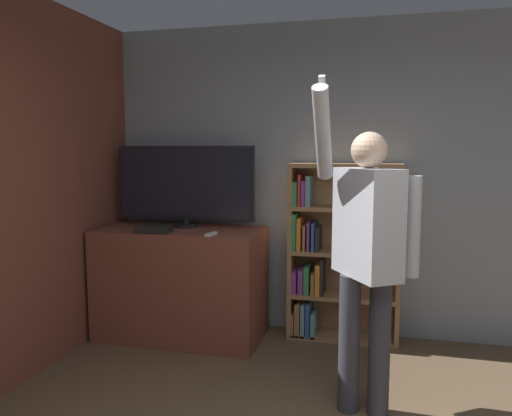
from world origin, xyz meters
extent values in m
cube|color=gray|center=(0.00, 2.82, 1.35)|extent=(6.67, 0.06, 2.70)
cube|color=brown|center=(-2.36, 1.39, 1.35)|extent=(0.06, 4.39, 2.70)
cube|color=brown|center=(-1.60, 2.35, 0.47)|extent=(1.39, 0.69, 0.94)
cylinder|color=black|center=(-1.60, 2.48, 0.96)|extent=(0.22, 0.22, 0.03)
cylinder|color=black|center=(-1.60, 2.48, 1.00)|extent=(0.06, 0.06, 0.05)
cube|color=black|center=(-1.60, 2.48, 1.33)|extent=(1.24, 0.04, 0.64)
cube|color=black|center=(-1.60, 2.45, 1.33)|extent=(1.20, 0.01, 0.60)
cube|color=black|center=(-1.74, 2.12, 0.97)|extent=(0.27, 0.16, 0.06)
cube|color=white|center=(-1.24, 2.10, 0.95)|extent=(0.06, 0.14, 0.02)
cube|color=#997047|center=(-0.69, 2.63, 0.75)|extent=(0.04, 0.28, 1.50)
cube|color=#997047|center=(0.20, 2.63, 0.75)|extent=(0.04, 0.28, 1.50)
cube|color=#997047|center=(-0.25, 2.76, 0.75)|extent=(0.92, 0.01, 1.50)
cube|color=#997047|center=(-0.25, 2.63, 0.02)|extent=(0.85, 0.28, 0.04)
cube|color=#997047|center=(-0.25, 2.63, 0.37)|extent=(0.85, 0.28, 0.04)
cube|color=#997047|center=(-0.25, 2.63, 0.75)|extent=(0.85, 0.28, 0.04)
cube|color=#997047|center=(-0.25, 2.63, 1.12)|extent=(0.85, 0.28, 0.04)
cube|color=#997047|center=(-0.25, 2.63, 1.48)|extent=(0.85, 0.28, 0.04)
cube|color=#99663D|center=(-0.66, 2.61, 0.12)|extent=(0.02, 0.25, 0.19)
cube|color=#99663D|center=(-0.62, 2.60, 0.16)|extent=(0.04, 0.23, 0.29)
cube|color=#5B8E99|center=(-0.57, 2.58, 0.16)|extent=(0.04, 0.20, 0.28)
cube|color=#2D569E|center=(-0.53, 2.62, 0.17)|extent=(0.04, 0.26, 0.30)
cube|color=#5B8E99|center=(-0.49, 2.59, 0.12)|extent=(0.04, 0.20, 0.21)
cube|color=#7A3889|center=(-0.65, 2.61, 0.49)|extent=(0.04, 0.24, 0.19)
cube|color=#7A3889|center=(-0.60, 2.61, 0.50)|extent=(0.04, 0.26, 0.21)
cube|color=#338447|center=(-0.55, 2.60, 0.51)|extent=(0.04, 0.24, 0.24)
cube|color=#99663D|center=(-0.49, 2.60, 0.49)|extent=(0.03, 0.22, 0.19)
cube|color=orange|center=(-0.45, 2.60, 0.52)|extent=(0.04, 0.24, 0.26)
cube|color=#232328|center=(-0.42, 2.61, 0.55)|extent=(0.02, 0.24, 0.31)
cube|color=#338447|center=(-0.66, 2.59, 0.92)|extent=(0.04, 0.21, 0.31)
cube|color=orange|center=(-0.61, 2.59, 0.90)|extent=(0.03, 0.21, 0.27)
cube|color=#99663D|center=(-0.57, 2.61, 0.87)|extent=(0.02, 0.25, 0.21)
cube|color=#7A3889|center=(-0.53, 2.60, 0.89)|extent=(0.02, 0.22, 0.25)
cube|color=#2D569E|center=(-0.50, 2.62, 0.89)|extent=(0.02, 0.26, 0.24)
cube|color=#232328|center=(-0.46, 2.59, 0.87)|extent=(0.03, 0.21, 0.21)
cube|color=#338447|center=(-0.65, 2.59, 1.24)|extent=(0.04, 0.20, 0.20)
cube|color=red|center=(-0.61, 2.60, 1.27)|extent=(0.02, 0.22, 0.26)
cube|color=#7A3889|center=(-0.58, 2.61, 1.25)|extent=(0.03, 0.25, 0.21)
cube|color=#5B8E99|center=(-0.54, 2.60, 1.27)|extent=(0.04, 0.23, 0.25)
cylinder|color=#383842|center=(-0.12, 1.44, 0.43)|extent=(0.13, 0.13, 0.86)
cylinder|color=#383842|center=(0.06, 1.44, 0.43)|extent=(0.13, 0.13, 0.86)
cube|color=#B7BCC6|center=(-0.03, 1.44, 1.18)|extent=(0.44, 0.51, 0.64)
sphere|color=beige|center=(-0.03, 1.44, 1.61)|extent=(0.21, 0.21, 0.21)
cylinder|color=#B7BCC6|center=(0.23, 1.44, 1.17)|extent=(0.09, 0.09, 0.59)
cylinder|color=#B7BCC6|center=(-0.29, 1.32, 1.70)|extent=(0.09, 0.41, 0.54)
cube|color=white|center=(-0.29, 1.26, 1.95)|extent=(0.04, 0.09, 0.14)
camera|label=1|loc=(0.04, -1.55, 1.61)|focal=35.00mm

